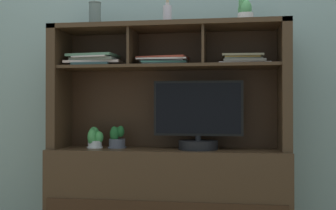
% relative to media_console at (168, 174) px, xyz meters
% --- Properties ---
extents(back_wall, '(6.00, 0.02, 2.80)m').
position_rel_media_console_xyz_m(back_wall, '(0.00, 0.23, 0.97)').
color(back_wall, gray).
rests_on(back_wall, ground).
extents(media_console, '(1.52, 0.44, 1.40)m').
position_rel_media_console_xyz_m(media_console, '(0.00, 0.00, 0.00)').
color(media_console, '#3C2A1A').
rests_on(media_console, ground).
extents(tv_monitor, '(0.57, 0.25, 0.44)m').
position_rel_media_console_xyz_m(tv_monitor, '(0.20, -0.03, 0.34)').
color(tv_monitor, black).
rests_on(tv_monitor, media_console).
extents(potted_orchid, '(0.12, 0.12, 0.15)m').
position_rel_media_console_xyz_m(potted_orchid, '(-0.34, -0.00, 0.22)').
color(potted_orchid, '#494B57').
rests_on(potted_orchid, media_console).
extents(potted_fern, '(0.11, 0.12, 0.14)m').
position_rel_media_console_xyz_m(potted_fern, '(-0.49, -0.01, 0.22)').
color(potted_fern, silver).
rests_on(potted_fern, media_console).
extents(magazine_stack_left, '(0.34, 0.25, 0.06)m').
position_rel_media_console_xyz_m(magazine_stack_left, '(-0.03, 0.01, 0.73)').
color(magazine_stack_left, slate).
rests_on(magazine_stack_left, media_console).
extents(magazine_stack_centre, '(0.37, 0.25, 0.08)m').
position_rel_media_console_xyz_m(magazine_stack_centre, '(-0.49, -0.03, 0.74)').
color(magazine_stack_centre, '#284143').
rests_on(magazine_stack_centre, media_console).
extents(magazine_stack_right, '(0.33, 0.22, 0.07)m').
position_rel_media_console_xyz_m(magazine_stack_right, '(0.48, 0.03, 0.73)').
color(magazine_stack_right, beige).
rests_on(magazine_stack_right, media_console).
extents(diffuser_bottle, '(0.06, 0.06, 0.28)m').
position_rel_media_console_xyz_m(diffuser_bottle, '(0.00, -0.03, 1.03)').
color(diffuser_bottle, '#B9AEBA').
rests_on(diffuser_bottle, media_console).
extents(potted_succulent, '(0.11, 0.11, 0.20)m').
position_rel_media_console_xyz_m(potted_succulent, '(0.49, 0.01, 1.04)').
color(potted_succulent, silver).
rests_on(potted_succulent, media_console).
extents(ceramic_vase, '(0.08, 0.08, 0.17)m').
position_rel_media_console_xyz_m(ceramic_vase, '(-0.50, 0.01, 1.05)').
color(ceramic_vase, '#55625D').
rests_on(ceramic_vase, media_console).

